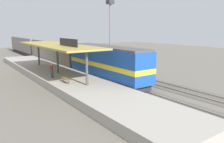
{
  "coord_description": "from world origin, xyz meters",
  "views": [
    {
      "loc": [
        -15.56,
        -28.05,
        6.77
      ],
      "look_at": [
        -1.38,
        -7.98,
        2.0
      ],
      "focal_mm": 35.67,
      "sensor_mm": 36.0,
      "label": 1
    }
  ],
  "objects_px": {
    "person_waiting": "(52,70)",
    "locomotive": "(106,63)",
    "platform_bench": "(66,79)",
    "passenger_carriage_rear": "(26,45)",
    "passenger_carriage_front": "(54,52)",
    "light_mast": "(110,19)"
  },
  "relations": [
    {
      "from": "locomotive",
      "to": "passenger_carriage_front",
      "type": "bearing_deg",
      "value": 90.0
    },
    {
      "from": "passenger_carriage_front",
      "to": "passenger_carriage_rear",
      "type": "distance_m",
      "value": 20.8
    },
    {
      "from": "light_mast",
      "to": "passenger_carriage_rear",
      "type": "bearing_deg",
      "value": 105.34
    },
    {
      "from": "platform_bench",
      "to": "person_waiting",
      "type": "bearing_deg",
      "value": 94.79
    },
    {
      "from": "passenger_carriage_front",
      "to": "person_waiting",
      "type": "relative_size",
      "value": 11.7
    },
    {
      "from": "passenger_carriage_rear",
      "to": "person_waiting",
      "type": "xyz_separation_m",
      "value": [
        -6.29,
        -36.36,
        -0.46
      ]
    },
    {
      "from": "locomotive",
      "to": "passenger_carriage_front",
      "type": "distance_m",
      "value": 18.0
    },
    {
      "from": "platform_bench",
      "to": "passenger_carriage_rear",
      "type": "distance_m",
      "value": 40.3
    },
    {
      "from": "locomotive",
      "to": "passenger_carriage_front",
      "type": "xyz_separation_m",
      "value": [
        0.0,
        18.0,
        -0.1
      ]
    },
    {
      "from": "light_mast",
      "to": "platform_bench",
      "type": "bearing_deg",
      "value": -140.43
    },
    {
      "from": "person_waiting",
      "to": "light_mast",
      "type": "bearing_deg",
      "value": 29.33
    },
    {
      "from": "passenger_carriage_rear",
      "to": "person_waiting",
      "type": "distance_m",
      "value": 36.9
    },
    {
      "from": "passenger_carriage_rear",
      "to": "light_mast",
      "type": "height_order",
      "value": "light_mast"
    },
    {
      "from": "passenger_carriage_rear",
      "to": "passenger_carriage_front",
      "type": "bearing_deg",
      "value": -90.0
    },
    {
      "from": "locomotive",
      "to": "passenger_carriage_front",
      "type": "height_order",
      "value": "locomotive"
    },
    {
      "from": "passenger_carriage_rear",
      "to": "locomotive",
      "type": "bearing_deg",
      "value": -90.0
    },
    {
      "from": "passenger_carriage_rear",
      "to": "platform_bench",
      "type": "bearing_deg",
      "value": -98.56
    },
    {
      "from": "passenger_carriage_front",
      "to": "light_mast",
      "type": "bearing_deg",
      "value": -44.41
    },
    {
      "from": "passenger_carriage_front",
      "to": "light_mast",
      "type": "xyz_separation_m",
      "value": [
        7.8,
        -7.64,
        6.08
      ]
    },
    {
      "from": "person_waiting",
      "to": "locomotive",
      "type": "bearing_deg",
      "value": -21.21
    },
    {
      "from": "platform_bench",
      "to": "locomotive",
      "type": "height_order",
      "value": "locomotive"
    },
    {
      "from": "passenger_carriage_front",
      "to": "light_mast",
      "type": "distance_m",
      "value": 12.5
    }
  ]
}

